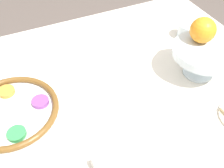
{
  "coord_description": "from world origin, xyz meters",
  "views": [
    {
      "loc": [
        -0.21,
        -0.53,
        1.43
      ],
      "look_at": [
        0.04,
        0.02,
        0.81
      ],
      "focal_mm": 42.0,
      "sensor_mm": 36.0,
      "label": 1
    }
  ],
  "objects_px": {
    "fruit_stand": "(204,53)",
    "napkin_roll": "(119,155)",
    "seder_plate": "(11,111)",
    "cup_near": "(187,31)",
    "orange_fruit": "(203,30)"
  },
  "relations": [
    {
      "from": "cup_near",
      "to": "napkin_roll",
      "type": "bearing_deg",
      "value": -142.24
    },
    {
      "from": "orange_fruit",
      "to": "napkin_roll",
      "type": "relative_size",
      "value": 0.58
    },
    {
      "from": "napkin_roll",
      "to": "cup_near",
      "type": "xyz_separation_m",
      "value": [
        0.51,
        0.39,
        0.01
      ]
    },
    {
      "from": "fruit_stand",
      "to": "napkin_roll",
      "type": "distance_m",
      "value": 0.46
    },
    {
      "from": "napkin_roll",
      "to": "orange_fruit",
      "type": "bearing_deg",
      "value": 28.41
    },
    {
      "from": "fruit_stand",
      "to": "orange_fruit",
      "type": "relative_size",
      "value": 2.46
    },
    {
      "from": "seder_plate",
      "to": "fruit_stand",
      "type": "height_order",
      "value": "fruit_stand"
    },
    {
      "from": "seder_plate",
      "to": "cup_near",
      "type": "xyz_separation_m",
      "value": [
        0.75,
        0.12,
        0.02
      ]
    },
    {
      "from": "seder_plate",
      "to": "napkin_roll",
      "type": "distance_m",
      "value": 0.37
    },
    {
      "from": "seder_plate",
      "to": "napkin_roll",
      "type": "xyz_separation_m",
      "value": [
        0.24,
        -0.28,
        0.0
      ]
    },
    {
      "from": "fruit_stand",
      "to": "napkin_roll",
      "type": "height_order",
      "value": "fruit_stand"
    },
    {
      "from": "seder_plate",
      "to": "cup_near",
      "type": "relative_size",
      "value": 3.87
    },
    {
      "from": "orange_fruit",
      "to": "cup_near",
      "type": "distance_m",
      "value": 0.23
    },
    {
      "from": "seder_plate",
      "to": "cup_near",
      "type": "distance_m",
      "value": 0.76
    },
    {
      "from": "orange_fruit",
      "to": "cup_near",
      "type": "bearing_deg",
      "value": 62.21
    }
  ]
}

